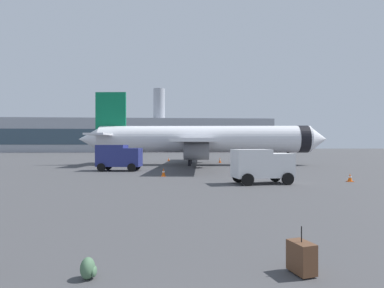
% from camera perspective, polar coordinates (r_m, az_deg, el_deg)
% --- Properties ---
extents(airplane_at_gate, '(35.77, 32.31, 10.50)m').
position_cam_1_polar(airplane_at_gate, '(45.69, 1.87, 0.82)').
color(airplane_at_gate, white).
rests_on(airplane_at_gate, ground).
extents(service_truck, '(5.05, 3.07, 2.90)m').
position_cam_1_polar(service_truck, '(36.58, -12.98, -2.18)').
color(service_truck, navy).
rests_on(service_truck, ground).
extents(cargo_van, '(4.60, 2.76, 2.60)m').
position_cam_1_polar(cargo_van, '(24.59, 12.32, -3.61)').
color(cargo_van, white).
rests_on(cargo_van, ground).
extents(safety_cone_near, '(0.44, 0.44, 0.61)m').
position_cam_1_polar(safety_cone_near, '(56.57, -4.22, -2.74)').
color(safety_cone_near, '#F2590C').
rests_on(safety_cone_near, ground).
extents(safety_cone_mid, '(0.44, 0.44, 0.76)m').
position_cam_1_polar(safety_cone_mid, '(29.63, -5.13, -5.09)').
color(safety_cone_mid, '#F2590C').
rests_on(safety_cone_mid, ground).
extents(safety_cone_far, '(0.44, 0.44, 0.78)m').
position_cam_1_polar(safety_cone_far, '(51.17, 5.03, -2.93)').
color(safety_cone_far, '#F2590C').
rests_on(safety_cone_far, ground).
extents(safety_cone_outer, '(0.44, 0.44, 0.64)m').
position_cam_1_polar(safety_cone_outer, '(28.43, 26.45, -5.42)').
color(safety_cone_outer, '#F2590C').
rests_on(safety_cone_outer, ground).
extents(rolling_suitcase, '(0.55, 0.72, 1.10)m').
position_cam_1_polar(rolling_suitcase, '(8.17, 19.03, -18.62)').
color(rolling_suitcase, brown).
rests_on(rolling_suitcase, ground).
extents(traveller_backpack, '(0.36, 0.40, 0.48)m').
position_cam_1_polar(traveller_backpack, '(7.92, -18.08, -20.45)').
color(traveller_backpack, '#476B4C').
rests_on(traveller_backpack, ground).
extents(terminal_building, '(106.70, 17.99, 24.38)m').
position_cam_1_polar(terminal_building, '(124.49, -10.82, 1.52)').
color(terminal_building, '#9EA3AD').
rests_on(terminal_building, ground).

